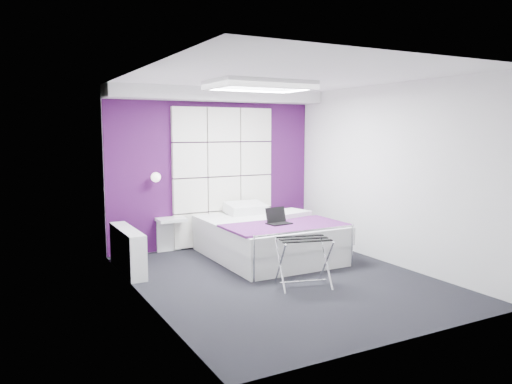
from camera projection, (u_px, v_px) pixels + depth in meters
floor at (282, 279)px, 6.54m from camera, size 4.40×4.40×0.00m
ceiling at (283, 77)px, 6.22m from camera, size 4.40×4.40×0.00m
wall_back at (214, 169)px, 8.31m from camera, size 3.60×0.00×3.60m
wall_left at (143, 188)px, 5.54m from camera, size 0.00×4.40×4.40m
wall_right at (388, 174)px, 7.22m from camera, size 0.00×4.40×4.40m
accent_wall at (214, 169)px, 8.30m from camera, size 3.58×0.02×2.58m
soffit at (219, 95)px, 7.94m from camera, size 3.58×0.50×0.20m
headboard at (224, 176)px, 8.34m from camera, size 1.80×0.08×2.30m
skylight at (260, 85)px, 6.75m from camera, size 1.36×0.86×0.12m
wall_lamp at (155, 177)px, 7.70m from camera, size 0.15×0.15×0.15m
radiator at (128, 250)px, 6.85m from camera, size 0.22×1.20×0.60m
bed at (267, 237)px, 7.64m from camera, size 1.74×2.10×0.74m
nightstand at (171, 220)px, 7.86m from camera, size 0.44×0.34×0.05m
luggage_rack at (303, 262)px, 6.18m from camera, size 0.62×0.46×0.61m
laptop at (278, 220)px, 7.20m from camera, size 0.33×0.24×0.24m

